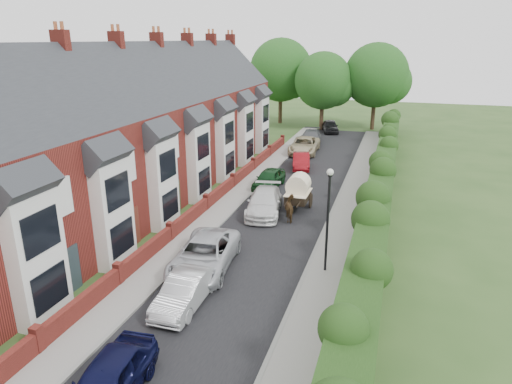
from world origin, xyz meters
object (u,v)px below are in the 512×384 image
(car_navy, at_px, (108,381))
(car_black, at_px, (330,126))
(horse_cart, at_px, (298,190))
(car_grey, at_px, (311,137))
(car_green, at_px, (269,179))
(lamppost, at_px, (328,208))
(car_beige, at_px, (304,145))
(car_white, at_px, (264,202))
(car_red, at_px, (301,161))
(car_silver_b, at_px, (204,255))
(horse, at_px, (291,209))
(car_silver_a, at_px, (185,291))

(car_navy, height_order, car_black, car_navy)
(car_black, relative_size, horse_cart, 1.26)
(car_navy, distance_m, car_grey, 37.73)
(car_black, bearing_deg, horse_cart, -100.35)
(car_green, bearing_deg, lamppost, -58.96)
(car_beige, bearing_deg, car_white, -89.91)
(car_red, bearing_deg, car_silver_b, -104.10)
(car_silver_b, relative_size, car_red, 1.39)
(car_grey, bearing_deg, horse, -89.80)
(car_beige, bearing_deg, car_silver_a, -91.36)
(car_green, xyz_separation_m, horse, (3.10, -5.85, 0.03))
(lamppost, xyz_separation_m, car_green, (-6.18, 11.84, -2.60))
(lamppost, xyz_separation_m, car_navy, (-5.00, -10.20, -2.56))
(car_white, xyz_separation_m, horse_cart, (1.92, 1.26, 0.66))
(car_silver_b, distance_m, horse_cart, 9.68)
(car_red, height_order, car_grey, car_grey)
(car_beige, bearing_deg, car_black, 82.98)
(car_black, bearing_deg, horse, -100.62)
(lamppost, height_order, car_navy, lamppost)
(car_silver_a, bearing_deg, horse_cart, 79.91)
(car_green, distance_m, horse, 6.62)
(car_green, bearing_deg, car_silver_a, -82.84)
(car_white, bearing_deg, car_silver_b, -104.64)
(car_beige, bearing_deg, horse_cart, -82.66)
(car_white, height_order, car_black, car_white)
(car_silver_a, distance_m, horse_cart, 12.65)
(car_white, height_order, car_beige, car_beige)
(horse_cart, bearing_deg, car_beige, 100.24)
(car_white, bearing_deg, car_green, 92.48)
(car_black, distance_m, horse_cart, 26.82)
(car_grey, xyz_separation_m, horse, (2.93, -21.53, 0.01))
(car_green, relative_size, car_red, 1.02)
(lamppost, bearing_deg, horse, 117.22)
(car_beige, xyz_separation_m, horse, (2.79, -17.34, -0.04))
(car_silver_a, bearing_deg, car_green, 92.89)
(car_silver_b, relative_size, car_green, 1.36)
(car_silver_b, height_order, car_red, car_silver_b)
(car_red, bearing_deg, car_black, 77.99)
(car_silver_a, bearing_deg, car_navy, -89.54)
(lamppost, height_order, car_grey, lamppost)
(car_silver_b, distance_m, car_red, 19.27)
(car_navy, bearing_deg, car_white, 85.32)
(car_silver_a, xyz_separation_m, car_beige, (-0.75, 27.92, 0.09))
(car_silver_b, relative_size, car_black, 1.31)
(car_navy, height_order, car_silver_a, car_navy)
(car_green, distance_m, car_beige, 11.49)
(car_grey, height_order, horse_cart, horse_cart)
(car_green, relative_size, horse, 2.36)
(car_grey, bearing_deg, car_navy, -96.02)
(horse_cart, bearing_deg, horse, -90.00)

